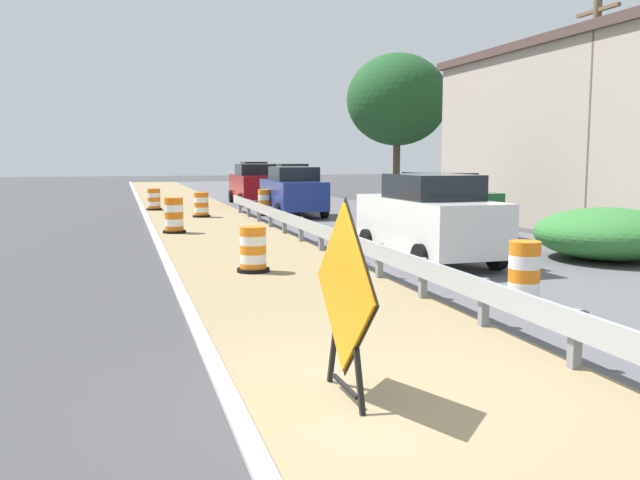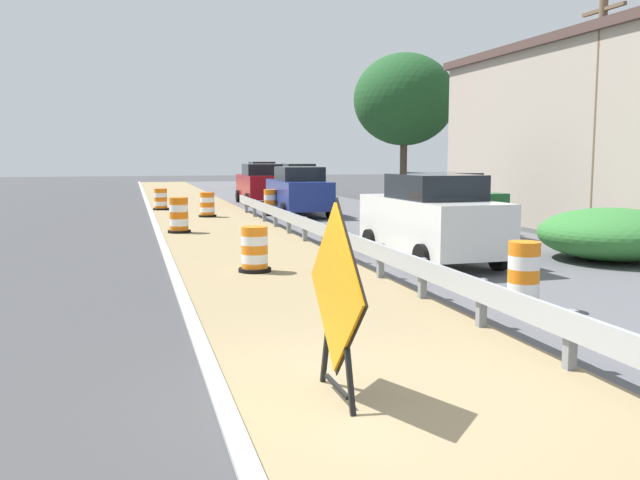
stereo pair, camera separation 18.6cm
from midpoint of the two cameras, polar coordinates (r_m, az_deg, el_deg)
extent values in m
plane|color=#3D3D3F|center=(7.12, 2.89, -13.12)|extent=(160.00, 160.00, 0.00)
cube|color=#8E7A56|center=(7.42, 9.11, -12.33)|extent=(4.06, 120.00, 0.01)
cube|color=#ADADA8|center=(6.83, -7.79, -14.03)|extent=(0.20, 120.00, 0.11)
cube|color=slate|center=(8.51, 19.74, -7.70)|extent=(0.12, 0.12, 0.70)
cube|color=slate|center=(10.21, 12.87, -5.04)|extent=(0.12, 0.12, 0.70)
cube|color=slate|center=(12.03, 8.06, -3.12)|extent=(0.12, 0.12, 0.70)
cube|color=slate|center=(13.92, 4.55, -1.70)|extent=(0.12, 0.12, 0.70)
cube|color=slate|center=(15.86, 1.89, -0.62)|extent=(0.12, 0.12, 0.70)
cube|color=slate|center=(17.83, -0.19, 0.23)|extent=(0.12, 0.12, 0.70)
cube|color=slate|center=(19.82, -1.85, 0.91)|extent=(0.12, 0.12, 0.70)
cube|color=slate|center=(21.83, -3.21, 1.46)|extent=(0.12, 0.12, 0.70)
cube|color=slate|center=(23.85, -4.34, 1.92)|extent=(0.12, 0.12, 0.70)
cube|color=slate|center=(25.88, -5.29, 2.31)|extent=(0.12, 0.12, 0.70)
cube|color=slate|center=(27.92, -6.10, 2.64)|extent=(0.12, 0.12, 0.70)
cube|color=slate|center=(29.96, -6.81, 2.92)|extent=(0.12, 0.12, 0.70)
cube|color=black|center=(6.72, 2.28, -9.65)|extent=(0.05, 0.39, 1.06)
cube|color=black|center=(7.36, 0.48, -8.17)|extent=(0.05, 0.39, 1.06)
cube|color=black|center=(7.16, 1.33, -11.98)|extent=(0.05, 0.72, 0.04)
cube|color=orange|center=(6.89, 1.19, -3.98)|extent=(0.05, 1.71, 1.71)
cube|color=black|center=(6.90, 1.34, -3.97)|extent=(0.03, 1.81, 1.81)
cylinder|color=orange|center=(11.59, 16.00, -4.93)|extent=(0.50, 0.50, 0.22)
cylinder|color=white|center=(11.54, 16.03, -3.87)|extent=(0.50, 0.50, 0.22)
cylinder|color=orange|center=(11.51, 16.07, -2.80)|extent=(0.50, 0.50, 0.22)
cylinder|color=white|center=(11.47, 16.11, -1.73)|extent=(0.50, 0.50, 0.22)
cylinder|color=orange|center=(11.44, 16.14, -0.64)|extent=(0.50, 0.50, 0.22)
cylinder|color=black|center=(11.60, 15.99, -5.26)|extent=(0.63, 0.63, 0.08)
cylinder|color=orange|center=(14.69, -5.90, -2.26)|extent=(0.56, 0.56, 0.19)
cylinder|color=white|center=(14.66, -5.91, -1.52)|extent=(0.56, 0.56, 0.19)
cylinder|color=orange|center=(14.63, -5.91, -0.77)|extent=(0.56, 0.56, 0.19)
cylinder|color=white|center=(14.60, -5.92, -0.02)|extent=(0.56, 0.56, 0.19)
cylinder|color=orange|center=(14.58, -5.93, 0.73)|extent=(0.56, 0.56, 0.19)
cylinder|color=black|center=(14.69, -5.89, -2.48)|extent=(0.69, 0.69, 0.08)
cylinder|color=orange|center=(22.47, -12.18, 0.86)|extent=(0.59, 0.59, 0.23)
cylinder|color=white|center=(22.44, -12.19, 1.44)|extent=(0.59, 0.59, 0.23)
cylinder|color=orange|center=(22.42, -12.21, 2.01)|extent=(0.59, 0.59, 0.23)
cylinder|color=white|center=(22.41, -12.22, 2.58)|extent=(0.59, 0.59, 0.23)
cylinder|color=orange|center=(22.39, -12.23, 3.16)|extent=(0.59, 0.59, 0.23)
cylinder|color=black|center=(22.47, -12.17, 0.68)|extent=(0.73, 0.73, 0.08)
cylinder|color=orange|center=(28.39, -4.79, 2.23)|extent=(0.53, 0.53, 0.21)
cylinder|color=white|center=(28.38, -4.79, 2.67)|extent=(0.53, 0.53, 0.21)
cylinder|color=orange|center=(28.36, -4.80, 3.10)|extent=(0.53, 0.53, 0.21)
cylinder|color=white|center=(28.35, -4.80, 3.53)|extent=(0.53, 0.53, 0.21)
cylinder|color=orange|center=(28.34, -4.81, 3.96)|extent=(0.53, 0.53, 0.21)
cylinder|color=black|center=(28.40, -4.79, 2.10)|extent=(0.66, 0.66, 0.08)
cylinder|color=orange|center=(28.07, -9.95, 2.08)|extent=(0.57, 0.57, 0.20)
cylinder|color=white|center=(28.05, -9.96, 2.48)|extent=(0.57, 0.57, 0.20)
cylinder|color=orange|center=(28.04, -9.97, 2.89)|extent=(0.57, 0.57, 0.20)
cylinder|color=white|center=(28.03, -9.98, 3.29)|extent=(0.57, 0.57, 0.20)
cylinder|color=orange|center=(28.01, -9.99, 3.69)|extent=(0.57, 0.57, 0.20)
cylinder|color=black|center=(28.07, -9.95, 1.96)|extent=(0.72, 0.72, 0.08)
cylinder|color=orange|center=(32.13, -13.70, 2.59)|extent=(0.57, 0.57, 0.19)
cylinder|color=white|center=(32.12, -13.71, 2.94)|extent=(0.57, 0.57, 0.19)
cylinder|color=orange|center=(32.10, -13.72, 3.28)|extent=(0.57, 0.57, 0.19)
cylinder|color=white|center=(32.09, -13.73, 3.63)|extent=(0.57, 0.57, 0.19)
cylinder|color=orange|center=(32.08, -13.74, 3.97)|extent=(0.57, 0.57, 0.19)
cylinder|color=black|center=(32.13, -13.70, 2.49)|extent=(0.71, 0.71, 0.08)
cube|color=maroon|center=(35.39, -5.59, 4.44)|extent=(1.93, 4.62, 1.15)
cube|color=black|center=(35.18, -5.55, 5.82)|extent=(1.73, 2.13, 0.56)
cylinder|color=black|center=(36.76, -7.48, 3.61)|extent=(0.22, 0.64, 0.64)
cylinder|color=black|center=(37.10, -4.55, 3.68)|extent=(0.22, 0.64, 0.64)
cylinder|color=black|center=(33.76, -6.70, 3.33)|extent=(0.22, 0.64, 0.64)
cylinder|color=black|center=(34.12, -3.53, 3.40)|extent=(0.22, 0.64, 0.64)
cube|color=#195128|center=(22.35, 9.73, 2.75)|extent=(1.94, 4.47, 1.03)
cube|color=black|center=(22.47, 9.57, 4.81)|extent=(1.72, 2.06, 0.56)
cylinder|color=black|center=(21.56, 13.69, 1.13)|extent=(0.23, 0.64, 0.64)
cylinder|color=black|center=(20.67, 9.19, 0.99)|extent=(0.23, 0.64, 0.64)
cylinder|color=black|center=(24.12, 10.15, 1.82)|extent=(0.23, 0.64, 0.64)
cylinder|color=black|center=(23.32, 6.02, 1.71)|extent=(0.23, 0.64, 0.64)
cube|color=navy|center=(28.36, -2.48, 3.81)|extent=(1.88, 4.80, 1.12)
cube|color=black|center=(28.14, -2.40, 5.50)|extent=(1.67, 2.22, 0.56)
cylinder|color=black|center=(29.74, -4.88, 2.86)|extent=(0.23, 0.64, 0.64)
cylinder|color=black|center=(30.14, -1.46, 2.94)|extent=(0.23, 0.64, 0.64)
cylinder|color=black|center=(26.66, -3.61, 2.39)|extent=(0.23, 0.64, 0.64)
cylinder|color=black|center=(27.09, 0.17, 2.48)|extent=(0.23, 0.64, 0.64)
cube|color=maroon|center=(52.56, -5.56, 5.24)|extent=(1.92, 4.51, 1.11)
cube|color=black|center=(52.72, -5.60, 6.16)|extent=(1.71, 2.08, 0.56)
cylinder|color=black|center=(51.32, -4.19, 4.59)|extent=(0.23, 0.64, 0.64)
cylinder|color=black|center=(50.95, -6.26, 4.55)|extent=(0.23, 0.64, 0.64)
cylinder|color=black|center=(54.22, -4.88, 4.71)|extent=(0.23, 0.64, 0.64)
cylinder|color=black|center=(53.86, -6.84, 4.67)|extent=(0.23, 0.64, 0.64)
cube|color=silver|center=(16.10, 8.60, 1.37)|extent=(1.92, 4.59, 1.15)
cube|color=black|center=(15.87, 8.95, 4.38)|extent=(1.67, 2.13, 0.56)
cylinder|color=black|center=(17.16, 3.65, -0.15)|extent=(0.24, 0.65, 0.64)
cylinder|color=black|center=(17.89, 8.99, 0.07)|extent=(0.24, 0.65, 0.64)
cylinder|color=black|center=(14.44, 8.02, -1.55)|extent=(0.24, 0.65, 0.64)
cylinder|color=black|center=(15.30, 14.07, -1.22)|extent=(0.24, 0.65, 0.64)
cube|color=#195128|center=(42.18, -2.49, 4.82)|extent=(1.92, 4.55, 1.08)
cube|color=black|center=(42.33, -2.56, 5.94)|extent=(1.71, 2.10, 0.56)
cylinder|color=black|center=(41.01, -0.70, 4.01)|extent=(0.23, 0.64, 0.64)
cylinder|color=black|center=(40.53, -3.25, 3.97)|extent=(0.23, 0.64, 0.64)
cylinder|color=black|center=(43.89, -1.79, 4.20)|extent=(0.23, 0.64, 0.64)
cylinder|color=black|center=(43.44, -4.18, 4.16)|extent=(0.23, 0.64, 0.64)
cube|color=#AD9E8E|center=(26.77, 24.74, 7.54)|extent=(8.68, 13.32, 6.00)
cylinder|color=brown|center=(21.86, 21.37, 9.37)|extent=(0.24, 0.24, 7.08)
cube|color=brown|center=(22.22, 21.73, 17.22)|extent=(0.12, 1.80, 0.10)
ellipsoid|color=#337533|center=(17.65, 22.48, 0.49)|extent=(3.44, 3.44, 1.23)
cylinder|color=#4C3D2D|center=(35.69, 6.18, 5.60)|extent=(0.36, 0.36, 3.22)
ellipsoid|color=#1E4C23|center=(35.79, 6.26, 11.47)|extent=(5.13, 5.13, 4.62)
camera|label=1|loc=(0.09, -90.43, -0.05)|focal=38.72mm
camera|label=2|loc=(0.09, 89.57, 0.05)|focal=38.72mm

